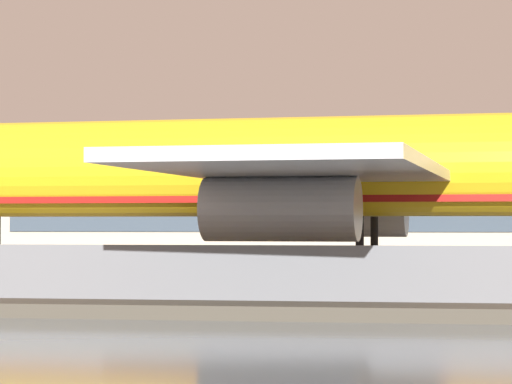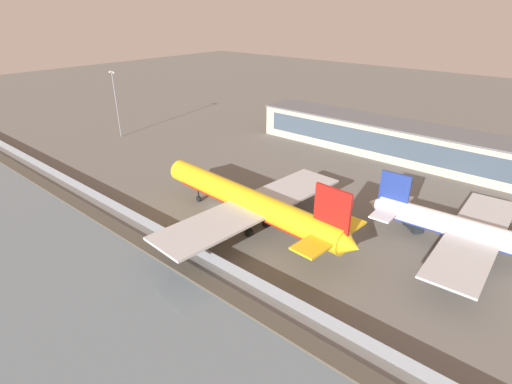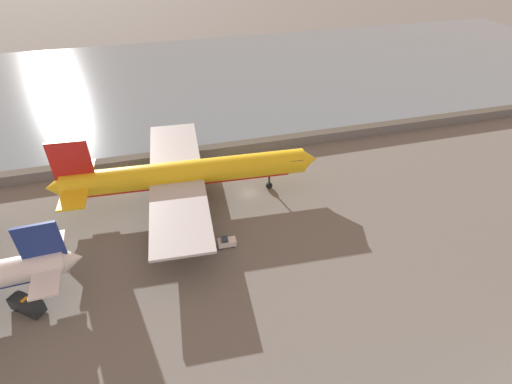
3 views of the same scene
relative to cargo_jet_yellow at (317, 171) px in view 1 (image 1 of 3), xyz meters
The scene contains 4 objects.
ground_plane 13.96m from the cargo_jet_yellow, behind, with size 500.00×500.00×0.00m, color #66635E.
cargo_jet_yellow is the anchor object (origin of this frame).
baggage_tug 17.45m from the cargo_jet_yellow, 107.15° to the left, with size 3.26×1.73×1.80m.
terminal_building 61.88m from the cargo_jet_yellow, 87.92° to the left, with size 86.11×14.63×10.40m.
Camera 1 is at (19.47, -61.64, 3.25)m, focal length 85.00 mm.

